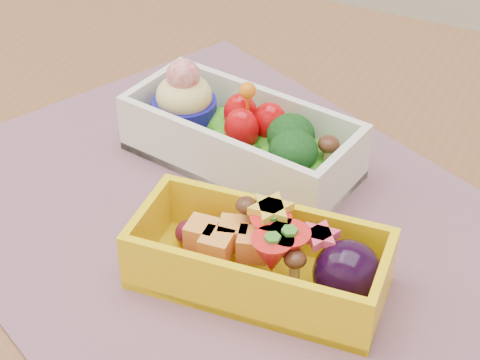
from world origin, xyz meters
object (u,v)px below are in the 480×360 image
at_px(table, 255,324).
at_px(bento_white, 240,136).
at_px(placemat, 228,222).
at_px(bento_yellow, 265,258).

height_order(table, bento_white, bento_white).
height_order(table, placemat, placemat).
bearing_deg(table, bento_yellow, -59.77).
bearing_deg(table, bento_white, 124.71).
xyz_separation_m(placemat, bento_white, (-0.03, 0.07, 0.03)).
xyz_separation_m(bento_white, bento_yellow, (0.08, -0.12, -0.00)).
bearing_deg(bento_white, table, -46.57).
bearing_deg(placemat, table, 2.46).
height_order(placemat, bento_white, bento_white).
bearing_deg(bento_white, placemat, -61.80).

